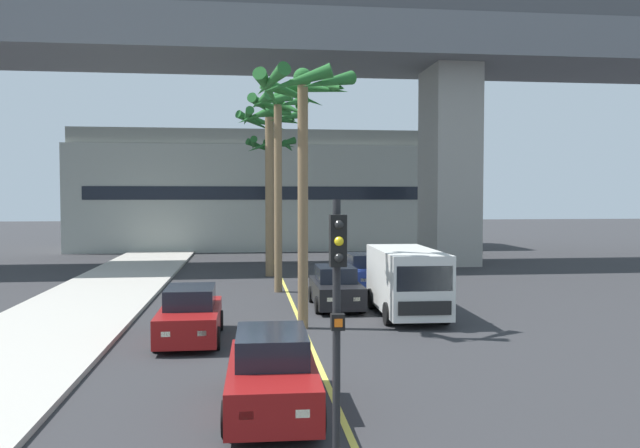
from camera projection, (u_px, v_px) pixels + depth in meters
sidewalk_left at (11, 354)px, 16.86m from camera, size 4.80×80.00×0.15m
lane_stripe_center at (291, 301)px, 25.73m from camera, size 0.14×56.00×0.01m
bridge_overpass at (293, 54)px, 38.50m from camera, size 64.47×8.00×16.41m
pier_building_backdrop at (268, 192)px, 51.95m from camera, size 30.39×8.04×9.34m
car_queue_front at (190, 316)px, 18.79m from camera, size 1.85×4.11×1.56m
car_queue_second at (364, 272)px, 29.58m from camera, size 1.88×4.12×1.56m
car_queue_third at (272, 374)px, 12.62m from camera, size 1.90×4.13×1.56m
car_queue_fourth at (336, 288)px, 24.37m from camera, size 1.86×4.11×1.56m
delivery_van at (406, 280)px, 22.53m from camera, size 2.27×5.30×2.36m
traffic_light_median_near at (337, 300)px, 9.42m from camera, size 0.24×0.37×4.20m
palm_tree_near_median at (269, 143)px, 33.51m from camera, size 3.68×3.70×8.88m
palm_tree_mid_median at (278, 131)px, 27.92m from camera, size 2.76×2.79×8.79m
palm_tree_far_median at (302, 112)px, 20.19m from camera, size 3.35×3.47×8.30m
palm_tree_farthest_median at (271, 159)px, 40.58m from camera, size 3.36×3.47×8.07m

